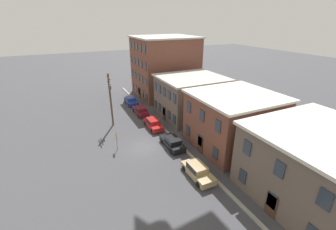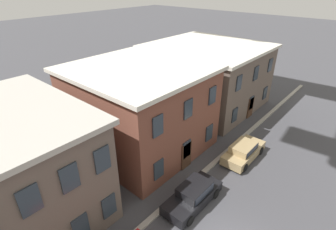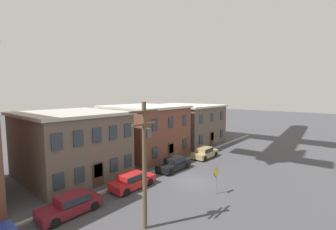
{
  "view_description": "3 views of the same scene",
  "coord_description": "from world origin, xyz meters",
  "px_view_note": "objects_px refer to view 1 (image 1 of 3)",
  "views": [
    {
      "loc": [
        24.46,
        -8.11,
        15.64
      ],
      "look_at": [
        -0.63,
        3.74,
        3.72
      ],
      "focal_mm": 24.0,
      "sensor_mm": 36.0,
      "label": 1
    },
    {
      "loc": [
        -8.99,
        -3.59,
        13.15
      ],
      "look_at": [
        0.24,
        4.42,
        6.68
      ],
      "focal_mm": 28.0,
      "sensor_mm": 36.0,
      "label": 2
    },
    {
      "loc": [
        -18.31,
        -12.32,
        8.85
      ],
      "look_at": [
        1.6,
        4.33,
        6.31
      ],
      "focal_mm": 24.0,
      "sensor_mm": 36.0,
      "label": 3
    }
  ],
  "objects_px": {
    "car_blue": "(131,100)",
    "car_tan": "(198,171)",
    "car_black": "(172,142)",
    "caution_sign": "(116,138)",
    "car_red": "(153,123)",
    "car_maroon": "(141,110)",
    "utility_pole": "(110,97)"
  },
  "relations": [
    {
      "from": "car_blue",
      "to": "car_black",
      "type": "xyz_separation_m",
      "value": [
        18.18,
        0.17,
        0.0
      ]
    },
    {
      "from": "car_red",
      "to": "utility_pole",
      "type": "height_order",
      "value": "utility_pole"
    },
    {
      "from": "car_maroon",
      "to": "car_black",
      "type": "distance_m",
      "value": 12.34
    },
    {
      "from": "car_blue",
      "to": "caution_sign",
      "type": "relative_size",
      "value": 1.79
    },
    {
      "from": "car_tan",
      "to": "utility_pole",
      "type": "xyz_separation_m",
      "value": [
        -16.58,
        -5.35,
        3.93
      ]
    },
    {
      "from": "car_blue",
      "to": "car_red",
      "type": "bearing_deg",
      "value": 0.17
    },
    {
      "from": "car_red",
      "to": "caution_sign",
      "type": "relative_size",
      "value": 1.79
    },
    {
      "from": "car_red",
      "to": "car_black",
      "type": "height_order",
      "value": "same"
    },
    {
      "from": "car_tan",
      "to": "car_red",
      "type": "bearing_deg",
      "value": 179.57
    },
    {
      "from": "car_black",
      "to": "utility_pole",
      "type": "xyz_separation_m",
      "value": [
        -10.05,
        -5.58,
        3.93
      ]
    },
    {
      "from": "car_blue",
      "to": "car_tan",
      "type": "distance_m",
      "value": 24.71
    },
    {
      "from": "car_blue",
      "to": "utility_pole",
      "type": "relative_size",
      "value": 0.53
    },
    {
      "from": "car_maroon",
      "to": "car_black",
      "type": "xyz_separation_m",
      "value": [
        12.34,
        0.14,
        0.0
      ]
    },
    {
      "from": "car_black",
      "to": "utility_pole",
      "type": "relative_size",
      "value": 0.53
    },
    {
      "from": "car_blue",
      "to": "car_black",
      "type": "height_order",
      "value": "same"
    },
    {
      "from": "car_tan",
      "to": "car_maroon",
      "type": "bearing_deg",
      "value": 179.72
    },
    {
      "from": "car_black",
      "to": "car_red",
      "type": "bearing_deg",
      "value": -178.79
    },
    {
      "from": "utility_pole",
      "to": "car_blue",
      "type": "bearing_deg",
      "value": 146.34
    },
    {
      "from": "car_black",
      "to": "car_tan",
      "type": "relative_size",
      "value": 1.0
    },
    {
      "from": "car_black",
      "to": "car_tan",
      "type": "xyz_separation_m",
      "value": [
        6.53,
        -0.23,
        0.0
      ]
    },
    {
      "from": "car_maroon",
      "to": "car_tan",
      "type": "relative_size",
      "value": 1.0
    },
    {
      "from": "car_black",
      "to": "car_tan",
      "type": "bearing_deg",
      "value": -2.06
    },
    {
      "from": "car_maroon",
      "to": "car_black",
      "type": "relative_size",
      "value": 1.0
    },
    {
      "from": "car_maroon",
      "to": "utility_pole",
      "type": "bearing_deg",
      "value": -67.21
    },
    {
      "from": "car_blue",
      "to": "car_red",
      "type": "height_order",
      "value": "same"
    },
    {
      "from": "car_maroon",
      "to": "car_red",
      "type": "bearing_deg",
      "value": 0.07
    },
    {
      "from": "car_black",
      "to": "caution_sign",
      "type": "relative_size",
      "value": 1.79
    },
    {
      "from": "car_red",
      "to": "caution_sign",
      "type": "height_order",
      "value": "caution_sign"
    },
    {
      "from": "car_black",
      "to": "caution_sign",
      "type": "distance_m",
      "value": 7.25
    },
    {
      "from": "car_red",
      "to": "car_blue",
      "type": "bearing_deg",
      "value": -179.83
    },
    {
      "from": "car_black",
      "to": "car_tan",
      "type": "height_order",
      "value": "same"
    },
    {
      "from": "caution_sign",
      "to": "utility_pole",
      "type": "height_order",
      "value": "utility_pole"
    }
  ]
}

